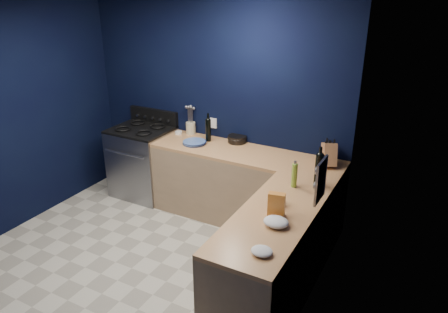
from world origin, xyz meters
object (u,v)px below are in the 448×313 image
Objects in this scene: utensil_crock at (191,128)px; crouton_bag at (276,204)px; knife_block at (329,154)px; gas_range at (143,163)px; plate_stack at (194,142)px.

crouton_bag reaches higher than utensil_crock.
knife_block is at bearing -4.53° from utensil_crock.
gas_range is 0.85m from utensil_crock.
gas_range is 4.38× the size of crouton_bag.
utensil_crock is (0.61, 0.27, 0.52)m from gas_range.
gas_range is at bearing 157.86° from knife_block.
knife_block reaches higher than plate_stack.
knife_block reaches higher than crouton_bag.
plate_stack is 1.14× the size of knife_block.
plate_stack is (0.85, -0.03, 0.46)m from gas_range.
utensil_crock is 0.74× the size of crouton_bag.
utensil_crock reaches higher than gas_range.
gas_range is 3.74× the size of knife_block.
crouton_bag is at bearing -38.78° from utensil_crock.
crouton_bag is at bearing -25.74° from gas_range.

